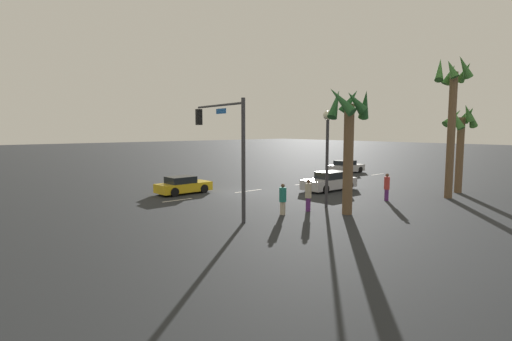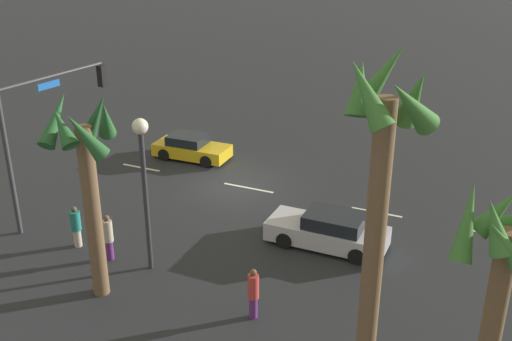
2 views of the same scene
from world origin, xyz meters
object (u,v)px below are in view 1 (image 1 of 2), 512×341
object	(u,v)px
car_0	(183,185)
pedestrian_1	(283,199)
traffic_signal	(225,137)
pedestrian_2	(387,186)
palm_tree_2	(461,129)
car_2	(346,167)
pedestrian_0	(308,194)
palm_tree_0	(452,102)
palm_tree_1	(348,127)
car_1	(330,182)
streetlamp	(327,139)

from	to	relation	value
car_0	pedestrian_1	world-z (taller)	pedestrian_1
traffic_signal	pedestrian_2	xyz separation A→B (m)	(-10.80, 3.10, -3.33)
palm_tree_2	car_2	bearing A→B (deg)	-108.40
pedestrian_0	pedestrian_2	world-z (taller)	pedestrian_0
palm_tree_2	car_0	bearing A→B (deg)	-38.85
traffic_signal	pedestrian_1	distance (m)	4.62
car_2	traffic_signal	size ratio (longest dim) A/B	0.67
palm_tree_0	pedestrian_2	bearing A→B (deg)	-27.04
car_2	palm_tree_0	world-z (taller)	palm_tree_0
pedestrian_1	palm_tree_2	distance (m)	16.00
palm_tree_1	palm_tree_2	xyz separation A→B (m)	(-12.48, 0.63, -0.11)
palm_tree_1	pedestrian_1	bearing A→B (deg)	-38.51
car_1	palm_tree_1	size ratio (longest dim) A/B	0.66
palm_tree_2	pedestrian_2	bearing A→B (deg)	-12.04
car_0	palm_tree_1	bearing A→B (deg)	105.47
car_0	palm_tree_1	size ratio (longest dim) A/B	0.57
pedestrian_2	palm_tree_1	size ratio (longest dim) A/B	0.26
traffic_signal	pedestrian_2	distance (m)	11.71
streetlamp	palm_tree_1	distance (m)	2.29
pedestrian_0	pedestrian_1	world-z (taller)	pedestrian_0
car_0	streetlamp	world-z (taller)	streetlamp
palm_tree_1	car_2	bearing A→B (deg)	-142.62
streetlamp	palm_tree_1	xyz separation A→B (m)	(0.71, 2.05, 0.73)
palm_tree_0	traffic_signal	bearing A→B (deg)	-19.25
traffic_signal	streetlamp	size ratio (longest dim) A/B	1.08
car_2	pedestrian_1	size ratio (longest dim) A/B	2.43
car_0	palm_tree_1	distance (m)	13.28
pedestrian_1	pedestrian_0	bearing A→B (deg)	170.84
pedestrian_0	palm_tree_1	size ratio (longest dim) A/B	0.26
palm_tree_0	palm_tree_1	world-z (taller)	palm_tree_0
pedestrian_1	car_0	bearing A→B (deg)	-86.71
streetlamp	palm_tree_0	bearing A→B (deg)	159.65
car_1	car_2	distance (m)	12.74
palm_tree_0	palm_tree_2	distance (m)	3.46
pedestrian_1	palm_tree_2	world-z (taller)	palm_tree_2
car_2	pedestrian_2	xyz separation A→B (m)	(11.60, 12.12, 0.33)
car_0	pedestrian_2	bearing A→B (deg)	127.93
car_0	traffic_signal	xyz separation A→B (m)	(2.03, 8.15, 3.69)
traffic_signal	palm_tree_0	distance (m)	15.99
palm_tree_1	palm_tree_2	size ratio (longest dim) A/B	1.08
car_1	streetlamp	size ratio (longest dim) A/B	0.81
palm_tree_0	palm_tree_1	size ratio (longest dim) A/B	1.36
palm_tree_0	palm_tree_2	world-z (taller)	palm_tree_0
pedestrian_2	streetlamp	bearing A→B (deg)	-13.91
traffic_signal	palm_tree_0	xyz separation A→B (m)	(-14.96, 5.22, 2.20)
palm_tree_2	car_1	bearing A→B (deg)	-47.69
car_0	pedestrian_1	bearing A→B (deg)	93.29
pedestrian_2	palm_tree_0	xyz separation A→B (m)	(-4.16, 2.12, 5.53)
car_1	pedestrian_2	distance (m)	5.48
pedestrian_2	palm_tree_0	size ratio (longest dim) A/B	0.19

